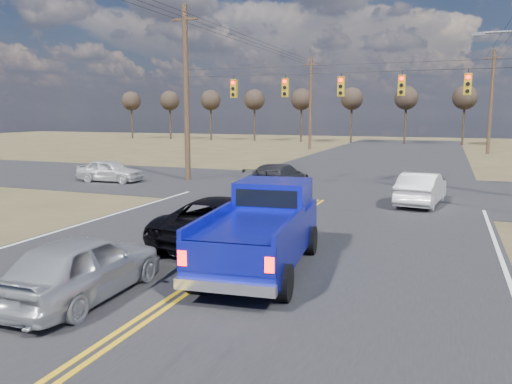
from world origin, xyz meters
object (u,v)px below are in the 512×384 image
(pickup_truck, at_px, (262,230))
(cross_car_west, at_px, (110,171))
(black_suv, at_px, (228,221))
(silver_suv, at_px, (82,266))
(dgrey_car_queue, at_px, (278,178))
(white_car_queue, at_px, (421,189))

(pickup_truck, xyz_separation_m, cross_car_west, (-13.92, 12.26, -0.37))
(black_suv, bearing_deg, silver_suv, 86.09)
(dgrey_car_queue, bearing_deg, pickup_truck, 106.96)
(white_car_queue, bearing_deg, pickup_truck, 80.56)
(silver_suv, relative_size, black_suv, 0.79)
(silver_suv, relative_size, dgrey_car_queue, 0.82)
(silver_suv, bearing_deg, cross_car_west, -56.19)
(black_suv, relative_size, cross_car_west, 1.38)
(white_car_queue, bearing_deg, dgrey_car_queue, -0.46)
(pickup_truck, distance_m, silver_suv, 4.38)
(silver_suv, height_order, dgrey_car_queue, dgrey_car_queue)
(pickup_truck, relative_size, white_car_queue, 1.35)
(black_suv, relative_size, dgrey_car_queue, 1.04)
(pickup_truck, xyz_separation_m, dgrey_car_queue, (-3.55, 11.94, -0.29))
(black_suv, xyz_separation_m, white_car_queue, (5.12, 9.09, -0.03))
(pickup_truck, bearing_deg, silver_suv, -137.07)
(dgrey_car_queue, bearing_deg, black_suv, 100.25)
(white_car_queue, bearing_deg, black_suv, 67.94)
(cross_car_west, bearing_deg, pickup_truck, -134.96)
(silver_suv, distance_m, white_car_queue, 15.57)
(black_suv, xyz_separation_m, dgrey_car_queue, (-1.75, 10.03, 0.00))
(pickup_truck, relative_size, black_suv, 1.10)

